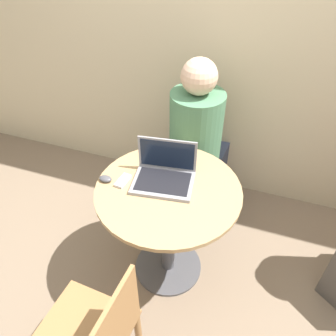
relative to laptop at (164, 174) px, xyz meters
name	(u,v)px	position (x,y,z in m)	size (l,w,h in m)	color
ground_plane	(168,266)	(0.04, -0.06, -0.78)	(12.00, 12.00, 0.00)	#7F6B56
back_wall	(218,27)	(0.04, 0.92, 0.52)	(7.00, 0.05, 2.60)	beige
round_table	(168,213)	(0.04, -0.06, -0.24)	(0.80, 0.80, 0.74)	#4C4C51
laptop	(164,174)	(0.00, 0.00, 0.00)	(0.36, 0.28, 0.22)	gray
cell_phone	(123,181)	(-0.21, -0.09, -0.04)	(0.06, 0.11, 0.02)	silver
computer_mouse	(105,179)	(-0.31, -0.11, -0.03)	(0.07, 0.05, 0.03)	#4C4C51
person_seated	(197,151)	(0.04, 0.60, -0.27)	(0.38, 0.57, 1.23)	#3D4766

